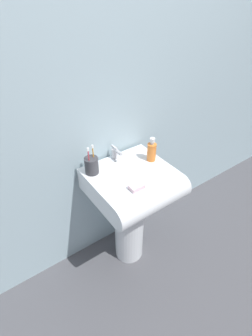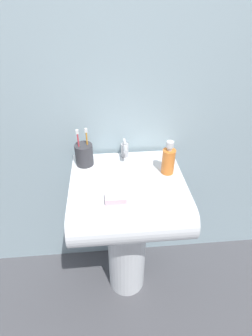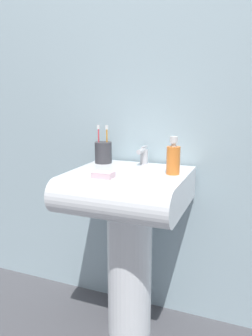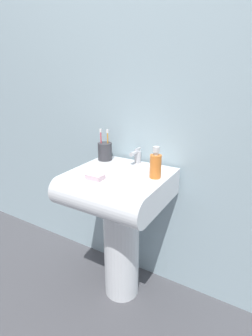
# 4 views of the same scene
# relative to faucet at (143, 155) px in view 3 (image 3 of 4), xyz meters

# --- Properties ---
(ground_plane) EXTENTS (6.00, 6.00, 0.00)m
(ground_plane) POSITION_rel_faucet_xyz_m (-0.01, -0.17, -0.85)
(ground_plane) COLOR #4C4C51
(ground_plane) RESTS_ON ground
(wall_back) EXTENTS (5.00, 0.05, 2.40)m
(wall_back) POSITION_rel_faucet_xyz_m (-0.01, 0.09, 0.35)
(wall_back) COLOR #9EB7C1
(wall_back) RESTS_ON ground
(sink_pedestal) EXTENTS (0.21, 0.21, 0.65)m
(sink_pedestal) POSITION_rel_faucet_xyz_m (-0.01, -0.17, -0.52)
(sink_pedestal) COLOR white
(sink_pedestal) RESTS_ON ground
(sink_basin) EXTENTS (0.50, 0.50, 0.15)m
(sink_basin) POSITION_rel_faucet_xyz_m (-0.01, -0.22, -0.12)
(sink_basin) COLOR white
(sink_basin) RESTS_ON sink_pedestal
(faucet) EXTENTS (0.04, 0.11, 0.09)m
(faucet) POSITION_rel_faucet_xyz_m (0.00, 0.00, 0.00)
(faucet) COLOR #B7B7BC
(faucet) RESTS_ON sink_basin
(toothbrush_cup) EXTENTS (0.08, 0.08, 0.19)m
(toothbrush_cup) POSITION_rel_faucet_xyz_m (-0.19, -0.04, 0.01)
(toothbrush_cup) COLOR #38383D
(toothbrush_cup) RESTS_ON sink_basin
(soap_bottle) EXTENTS (0.06, 0.06, 0.16)m
(soap_bottle) POSITION_rel_faucet_xyz_m (0.18, -0.14, 0.02)
(soap_bottle) COLOR orange
(soap_bottle) RESTS_ON sink_basin
(bar_soap) EXTENTS (0.08, 0.06, 0.02)m
(bar_soap) POSITION_rel_faucet_xyz_m (-0.06, -0.31, -0.03)
(bar_soap) COLOR silver
(bar_soap) RESTS_ON sink_basin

